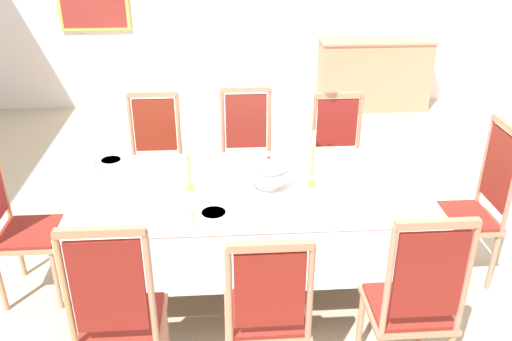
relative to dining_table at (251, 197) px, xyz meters
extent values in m
cube|color=#B5AE95|center=(0.00, 0.29, -0.71)|extent=(7.04, 7.14, 0.04)
cylinder|color=tan|center=(-1.03, -0.45, -0.32)|extent=(0.07, 0.07, 0.73)
cylinder|color=#B37C53|center=(1.03, -0.45, -0.32)|extent=(0.07, 0.07, 0.73)
cylinder|color=tan|center=(-1.03, 0.45, -0.32)|extent=(0.07, 0.07, 0.73)
cylinder|color=tan|center=(1.03, 0.45, -0.32)|extent=(0.07, 0.07, 0.73)
cube|color=tan|center=(0.00, 0.00, 0.00)|extent=(2.14, 0.98, 0.08)
cube|color=tan|center=(0.00, 0.00, 0.06)|extent=(2.26, 1.10, 0.03)
cube|color=white|center=(0.00, 0.00, 0.07)|extent=(2.28, 1.12, 0.00)
cube|color=white|center=(0.00, -0.55, -0.14)|extent=(2.28, 0.00, 0.42)
cube|color=white|center=(0.00, 0.55, -0.14)|extent=(2.28, 0.00, 0.42)
cube|color=white|center=(-1.13, 0.00, -0.14)|extent=(0.00, 1.12, 0.42)
cube|color=white|center=(1.13, 0.00, -0.14)|extent=(0.00, 1.12, 0.42)
cylinder|color=#AD7862|center=(-0.92, -0.71, -0.47)|extent=(0.04, 0.04, 0.45)
cylinder|color=tan|center=(-0.54, -0.71, -0.47)|extent=(0.04, 0.04, 0.45)
cube|color=tan|center=(-0.73, -0.89, -0.23)|extent=(0.44, 0.42, 0.03)
cube|color=maroon|center=(-0.73, -0.89, -0.21)|extent=(0.40, 0.38, 0.02)
cylinder|color=tan|center=(-0.93, -1.08, 0.12)|extent=(0.03, 0.03, 0.67)
cylinder|color=tan|center=(-0.54, -1.08, 0.12)|extent=(0.03, 0.03, 0.67)
cube|color=maroon|center=(-0.73, -1.08, 0.15)|extent=(0.34, 0.02, 0.51)
cube|color=tan|center=(-0.73, -1.08, 0.45)|extent=(0.40, 0.04, 0.04)
cylinder|color=#AD7B57|center=(-0.54, 0.71, -0.47)|extent=(0.04, 0.04, 0.45)
cylinder|color=tan|center=(-0.92, 0.71, -0.47)|extent=(0.04, 0.04, 0.45)
cylinder|color=#B87463|center=(-0.54, 1.07, -0.47)|extent=(0.04, 0.04, 0.45)
cylinder|color=tan|center=(-0.92, 1.07, -0.47)|extent=(0.04, 0.04, 0.45)
cube|color=tan|center=(-0.73, 0.89, -0.23)|extent=(0.44, 0.42, 0.03)
cube|color=maroon|center=(-0.73, 0.89, -0.21)|extent=(0.40, 0.38, 0.02)
cylinder|color=#A97958|center=(-0.54, 1.08, 0.08)|extent=(0.03, 0.03, 0.59)
cylinder|color=tan|center=(-0.93, 1.08, 0.08)|extent=(0.03, 0.03, 0.59)
cube|color=maroon|center=(-0.73, 1.08, 0.11)|extent=(0.34, 0.02, 0.45)
cube|color=tan|center=(-0.73, 1.08, 0.37)|extent=(0.40, 0.04, 0.04)
cylinder|color=#B17959|center=(-0.17, -0.71, -0.47)|extent=(0.04, 0.04, 0.45)
cylinder|color=#AE7A5E|center=(0.21, -0.71, -0.47)|extent=(0.04, 0.04, 0.45)
cube|color=tan|center=(0.02, -0.89, -0.23)|extent=(0.44, 0.42, 0.03)
cube|color=maroon|center=(0.02, -0.89, -0.21)|extent=(0.40, 0.38, 0.02)
cylinder|color=tan|center=(-0.17, -1.08, 0.06)|extent=(0.03, 0.03, 0.56)
cylinder|color=tan|center=(0.22, -1.08, 0.06)|extent=(0.03, 0.03, 0.56)
cube|color=maroon|center=(0.02, -1.08, 0.09)|extent=(0.34, 0.02, 0.42)
cube|color=tan|center=(0.02, -1.08, 0.34)|extent=(0.40, 0.04, 0.04)
cylinder|color=tan|center=(0.21, 0.71, -0.47)|extent=(0.04, 0.04, 0.45)
cylinder|color=#AC7962|center=(-0.17, 0.71, -0.47)|extent=(0.04, 0.04, 0.45)
cylinder|color=#B67355|center=(0.21, 1.07, -0.47)|extent=(0.04, 0.04, 0.45)
cylinder|color=#BC725B|center=(-0.17, 1.07, -0.47)|extent=(0.04, 0.04, 0.45)
cube|color=tan|center=(0.02, 0.89, -0.23)|extent=(0.44, 0.42, 0.03)
cube|color=maroon|center=(0.02, 0.89, -0.21)|extent=(0.40, 0.38, 0.02)
cylinder|color=#AA7963|center=(0.22, 1.08, 0.09)|extent=(0.03, 0.03, 0.61)
cylinder|color=#B3765D|center=(-0.17, 1.08, 0.09)|extent=(0.03, 0.03, 0.61)
cube|color=maroon|center=(0.02, 1.08, 0.12)|extent=(0.34, 0.02, 0.47)
cube|color=tan|center=(0.02, 1.08, 0.40)|extent=(0.40, 0.04, 0.04)
cylinder|color=tan|center=(0.60, -0.71, -0.47)|extent=(0.04, 0.04, 0.45)
cylinder|color=#AD7258|center=(0.98, -0.71, -0.47)|extent=(0.04, 0.04, 0.45)
cube|color=tan|center=(0.79, -0.89, -0.23)|extent=(0.44, 0.42, 0.03)
cube|color=maroon|center=(0.79, -0.89, -0.21)|extent=(0.40, 0.38, 0.02)
cylinder|color=tan|center=(0.60, -1.08, 0.11)|extent=(0.03, 0.03, 0.65)
cylinder|color=tan|center=(0.99, -1.08, 0.11)|extent=(0.03, 0.03, 0.65)
cube|color=maroon|center=(0.79, -1.08, 0.14)|extent=(0.34, 0.02, 0.49)
cube|color=tan|center=(0.79, -1.08, 0.43)|extent=(0.40, 0.04, 0.04)
cylinder|color=tan|center=(0.98, 0.71, -0.47)|extent=(0.04, 0.04, 0.45)
cylinder|color=#BA7357|center=(0.60, 0.71, -0.47)|extent=(0.04, 0.04, 0.45)
cylinder|color=#B57266|center=(0.98, 1.07, -0.47)|extent=(0.04, 0.04, 0.45)
cylinder|color=tan|center=(0.60, 1.07, -0.47)|extent=(0.04, 0.04, 0.45)
cube|color=tan|center=(0.79, 0.89, -0.23)|extent=(0.44, 0.42, 0.03)
cube|color=maroon|center=(0.79, 0.89, -0.21)|extent=(0.40, 0.38, 0.02)
cylinder|color=tan|center=(0.99, 1.08, 0.06)|extent=(0.03, 0.03, 0.55)
cylinder|color=#BD7455|center=(0.60, 1.08, 0.06)|extent=(0.03, 0.03, 0.55)
cube|color=maroon|center=(0.79, 1.08, 0.09)|extent=(0.34, 0.02, 0.42)
cube|color=tan|center=(0.79, 1.08, 0.33)|extent=(0.40, 0.04, 0.04)
cylinder|color=#B17358|center=(-1.29, 0.19, -0.47)|extent=(0.04, 0.04, 0.45)
cylinder|color=tan|center=(-1.29, -0.19, -0.47)|extent=(0.04, 0.04, 0.45)
cylinder|color=tan|center=(-1.65, 0.19, -0.47)|extent=(0.04, 0.04, 0.45)
cylinder|color=tan|center=(-1.65, -0.19, -0.47)|extent=(0.04, 0.04, 0.45)
cube|color=tan|center=(-1.47, 0.00, -0.23)|extent=(0.42, 0.44, 0.03)
cube|color=maroon|center=(-1.47, 0.00, -0.21)|extent=(0.38, 0.40, 0.02)
cylinder|color=tan|center=(-1.66, 0.20, 0.10)|extent=(0.03, 0.03, 0.63)
cylinder|color=#BC745C|center=(1.29, -0.19, -0.47)|extent=(0.04, 0.04, 0.45)
cylinder|color=tan|center=(1.29, 0.19, -0.47)|extent=(0.04, 0.04, 0.45)
cylinder|color=tan|center=(1.65, -0.19, -0.47)|extent=(0.04, 0.04, 0.45)
cylinder|color=#B47A59|center=(1.65, 0.19, -0.47)|extent=(0.04, 0.04, 0.45)
cube|color=tan|center=(1.47, 0.00, -0.23)|extent=(0.42, 0.44, 0.03)
cube|color=maroon|center=(1.47, 0.00, -0.21)|extent=(0.38, 0.40, 0.02)
cylinder|color=#AA7265|center=(1.66, -0.20, 0.12)|extent=(0.03, 0.03, 0.67)
cylinder|color=#B9745E|center=(1.66, 0.20, 0.12)|extent=(0.03, 0.03, 0.67)
cube|color=maroon|center=(1.66, 0.00, 0.15)|extent=(0.02, 0.34, 0.51)
cube|color=tan|center=(1.66, 0.00, 0.46)|extent=(0.04, 0.40, 0.04)
cylinder|color=white|center=(0.11, 0.00, 0.09)|extent=(0.15, 0.15, 0.02)
ellipsoid|color=white|center=(0.11, 0.00, 0.16)|extent=(0.28, 0.28, 0.13)
ellipsoid|color=white|center=(0.11, 0.00, 0.23)|extent=(0.25, 0.25, 0.10)
sphere|color=brown|center=(0.11, 0.00, 0.29)|extent=(0.03, 0.03, 0.03)
cylinder|color=gold|center=(-0.40, 0.00, 0.08)|extent=(0.07, 0.07, 0.02)
cylinder|color=gold|center=(-0.40, 0.00, 0.21)|extent=(0.02, 0.02, 0.23)
cone|color=gold|center=(-0.40, 0.00, 0.33)|extent=(0.04, 0.04, 0.02)
cylinder|color=silver|center=(-0.40, 0.00, 0.39)|extent=(0.02, 0.02, 0.10)
cylinder|color=gold|center=(0.40, 0.00, 0.08)|extent=(0.07, 0.07, 0.02)
cylinder|color=gold|center=(0.40, 0.00, 0.22)|extent=(0.02, 0.02, 0.25)
cone|color=gold|center=(0.40, 0.00, 0.35)|extent=(0.04, 0.04, 0.02)
cylinder|color=silver|center=(0.40, 0.00, 0.41)|extent=(0.02, 0.02, 0.10)
cylinder|color=white|center=(-0.98, 0.42, 0.09)|extent=(0.17, 0.17, 0.03)
cylinder|color=white|center=(-0.98, 0.42, 0.10)|extent=(0.14, 0.14, 0.02)
torus|color=brown|center=(-0.98, 0.42, 0.11)|extent=(0.16, 0.16, 0.01)
cylinder|color=white|center=(-0.25, -0.38, 0.10)|extent=(0.18, 0.18, 0.04)
cylinder|color=white|center=(-0.25, -0.38, 0.10)|extent=(0.15, 0.15, 0.03)
torus|color=brown|center=(-0.25, -0.38, 0.12)|extent=(0.17, 0.17, 0.01)
cube|color=gold|center=(-1.08, 0.39, 0.08)|extent=(0.05, 0.14, 0.00)
ellipsoid|color=gold|center=(-1.10, 0.47, 0.08)|extent=(0.03, 0.05, 0.01)
cube|color=gold|center=(-0.36, -0.41, 0.08)|extent=(0.04, 0.14, 0.00)
ellipsoid|color=gold|center=(-0.38, -0.33, 0.08)|extent=(0.03, 0.05, 0.01)
cube|color=tan|center=(1.80, 3.58, -0.25)|extent=(1.40, 0.44, 0.88)
cube|color=#AB775F|center=(1.80, 3.58, 0.20)|extent=(1.44, 0.48, 0.02)
cube|color=tan|center=(2.15, 3.80, -0.25)|extent=(0.59, 0.01, 0.70)
cube|color=#B07166|center=(1.45, 3.80, -0.25)|extent=(0.59, 0.01, 0.70)
camera|label=1|loc=(-0.18, -3.13, 1.75)|focal=38.01mm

